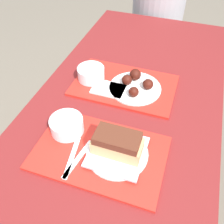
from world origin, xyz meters
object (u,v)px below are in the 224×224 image
(tray_near, at_px, (100,153))
(brisket_sandwich_plate, at_px, (117,147))
(tray_far, at_px, (124,85))
(wings_plate_far, at_px, (136,85))
(bowl_coleslaw_far, at_px, (91,73))
(bowl_coleslaw_near, at_px, (67,125))
(person_seated_across, at_px, (158,10))

(tray_near, xyz_separation_m, brisket_sandwich_plate, (0.06, 0.01, 0.04))
(tray_near, bearing_deg, brisket_sandwich_plate, 11.26)
(tray_near, xyz_separation_m, tray_far, (-0.03, 0.38, 0.00))
(wings_plate_far, bearing_deg, bowl_coleslaw_far, -179.98)
(brisket_sandwich_plate, height_order, bowl_coleslaw_far, brisket_sandwich_plate)
(tray_far, relative_size, bowl_coleslaw_near, 3.70)
(tray_far, height_order, brisket_sandwich_plate, brisket_sandwich_plate)
(tray_near, height_order, brisket_sandwich_plate, brisket_sandwich_plate)
(person_seated_across, bearing_deg, brisket_sandwich_plate, -84.74)
(tray_near, xyz_separation_m, wings_plate_far, (0.03, 0.38, 0.02))
(tray_near, relative_size, bowl_coleslaw_near, 3.70)
(bowl_coleslaw_near, height_order, person_seated_across, person_seated_across)
(tray_near, xyz_separation_m, bowl_coleslaw_far, (-0.19, 0.38, 0.04))
(wings_plate_far, bearing_deg, tray_far, 171.78)
(bowl_coleslaw_near, bearing_deg, brisket_sandwich_plate, -11.03)
(wings_plate_far, distance_m, person_seated_across, 0.99)
(bowl_coleslaw_near, relative_size, person_seated_across, 0.18)
(brisket_sandwich_plate, height_order, wings_plate_far, brisket_sandwich_plate)
(bowl_coleslaw_near, xyz_separation_m, bowl_coleslaw_far, (-0.04, 0.32, 0.00))
(tray_near, relative_size, tray_far, 1.00)
(brisket_sandwich_plate, bearing_deg, wings_plate_far, 95.29)
(brisket_sandwich_plate, bearing_deg, bowl_coleslaw_near, 168.97)
(tray_near, distance_m, person_seated_across, 1.36)
(wings_plate_far, bearing_deg, person_seated_across, 95.25)
(tray_far, relative_size, wings_plate_far, 1.97)
(tray_near, relative_size, brisket_sandwich_plate, 2.12)
(tray_near, height_order, wings_plate_far, wings_plate_far)
(tray_near, distance_m, brisket_sandwich_plate, 0.08)
(wings_plate_far, bearing_deg, brisket_sandwich_plate, -84.71)
(tray_far, height_order, bowl_coleslaw_near, bowl_coleslaw_near)
(bowl_coleslaw_near, bearing_deg, bowl_coleslaw_far, 96.52)
(bowl_coleslaw_near, bearing_deg, tray_near, -19.48)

